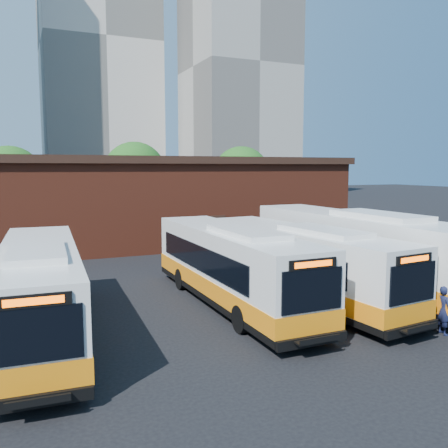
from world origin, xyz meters
name	(u,v)px	position (x,y,z in m)	size (l,w,h in m)	color
ground	(285,311)	(0.00, 0.00, 0.00)	(220.00, 220.00, 0.00)	black
bus_west	(40,293)	(-8.95, 0.94, 1.46)	(3.08, 11.94, 3.22)	white
bus_midwest	(231,269)	(-1.54, 1.73, 1.50)	(2.59, 12.18, 3.31)	white
bus_mideast	(301,266)	(1.48, 1.17, 1.47)	(3.59, 12.07, 3.24)	white
bus_east	(354,253)	(4.83, 1.88, 1.68)	(3.06, 13.64, 3.70)	white
transit_worker	(444,310)	(3.60, -4.41, 0.84)	(0.61, 0.40, 1.68)	#131938
depot_building	(151,199)	(0.00, 20.00, 3.26)	(28.60, 12.60, 6.40)	maroon
tree_west	(10,179)	(-10.00, 32.00, 4.64)	(6.00, 6.00, 7.65)	#382314
tree_mid	(135,173)	(2.00, 34.00, 5.08)	(6.56, 6.56, 8.36)	#382314
tree_east	(241,175)	(13.00, 31.00, 4.83)	(6.24, 6.24, 7.96)	#382314
tower_center	(98,45)	(7.00, 86.00, 30.34)	(22.00, 20.00, 61.20)	beige
tower_right	(238,68)	(30.00, 68.00, 24.34)	(18.00, 18.00, 49.20)	#A8A49A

